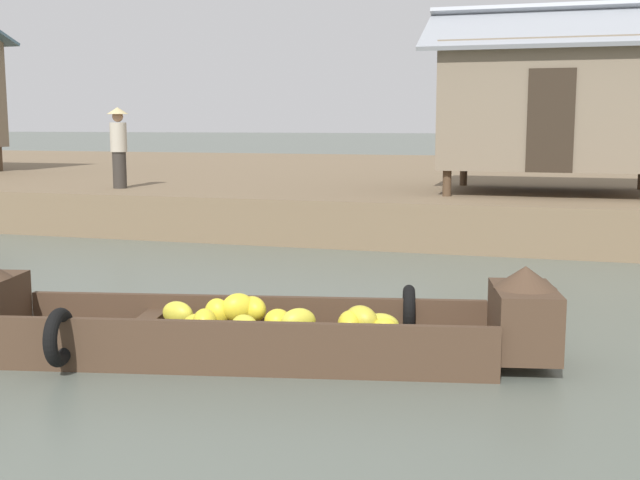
{
  "coord_description": "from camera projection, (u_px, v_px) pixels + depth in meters",
  "views": [
    {
      "loc": [
        4.06,
        -1.13,
        2.19
      ],
      "look_at": [
        1.63,
        7.07,
        0.94
      ],
      "focal_mm": 45.14,
      "sensor_mm": 36.0,
      "label": 1
    }
  ],
  "objects": [
    {
      "name": "stilt_house_mid_right",
      "position": [
        552.0,
        103.0,
        15.38
      ],
      "size": [
        4.7,
        3.56,
        3.56
      ],
      "color": "#4C3826",
      "rests_on": "riverbank_strip"
    },
    {
      "name": "ground_plane",
      "position": [
        271.0,
        270.0,
        12.02
      ],
      "size": [
        300.0,
        300.0,
        0.0
      ],
      "primitive_type": "plane",
      "color": "#596056"
    },
    {
      "name": "riverbank_strip",
      "position": [
        414.0,
        183.0,
        23.51
      ],
      "size": [
        160.0,
        20.0,
        0.84
      ],
      "primitive_type": "cube",
      "color": "#756047",
      "rests_on": "ground"
    },
    {
      "name": "vendor_person",
      "position": [
        119.0,
        143.0,
        16.52
      ],
      "size": [
        0.44,
        0.44,
        1.66
      ],
      "color": "#332D28",
      "rests_on": "riverbank_strip"
    },
    {
      "name": "banana_boat",
      "position": [
        250.0,
        327.0,
        7.48
      ],
      "size": [
        5.71,
        2.39,
        0.92
      ],
      "color": "#473323",
      "rests_on": "ground"
    }
  ]
}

